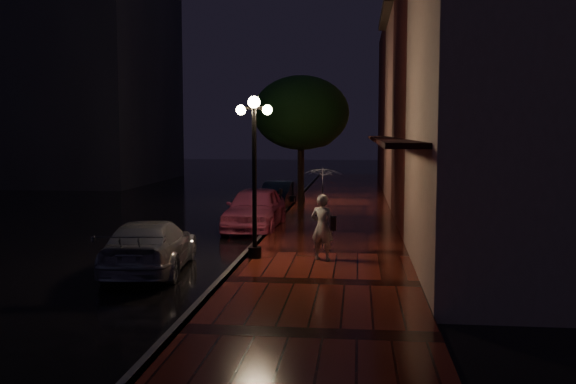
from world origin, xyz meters
The scene contains 15 objects.
ground centered at (0.00, 0.00, 0.00)m, with size 120.00×120.00×0.00m, color black.
sidewalk centered at (2.25, 0.00, 0.07)m, with size 4.50×60.00×0.15m, color #40130B.
curb centered at (0.00, 0.00, 0.07)m, with size 0.25×60.00×0.15m, color #595451.
storefront_near centered at (7.00, -6.00, 4.25)m, with size 5.00×8.00×8.50m, color gray.
storefront_mid centered at (7.00, 2.00, 5.50)m, with size 5.00×8.00×11.00m, color #511914.
storefront_far centered at (7.00, 10.00, 4.50)m, with size 5.00×8.00×9.00m, color #8C5951.
storefront_extra centered at (7.00, 20.00, 5.00)m, with size 5.00×12.00×10.00m, color #511914.
streetlamp_near centered at (0.35, -5.00, 2.60)m, with size 0.96×0.36×4.31m.
streetlamp_far centered at (0.35, 9.00, 2.60)m, with size 0.96×0.36×4.31m.
street_tree centered at (0.61, 5.99, 4.24)m, with size 4.16×4.16×5.80m.
pink_car centered at (-0.60, 0.90, 0.78)m, with size 1.84×4.58×1.56m, color #EA6090.
navy_car centered at (-0.60, 7.56, 0.62)m, with size 1.31×3.76×1.24m, color black.
silver_car centered at (-2.11, -6.30, 0.66)m, with size 1.85×4.56×1.32m, color #94939A.
woman_with_umbrella centered at (2.17, -5.07, 1.77)m, with size 1.02×1.04×2.46m.
parking_meter centered at (0.15, 2.39, 0.88)m, with size 0.13×0.12×1.21m.
Camera 1 is at (3.09, -21.75, 3.52)m, focal length 40.00 mm.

